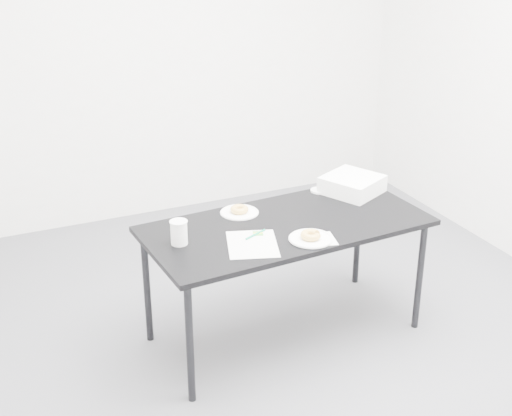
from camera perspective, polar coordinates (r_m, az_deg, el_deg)
name	(u,v)px	position (r m, az deg, el deg)	size (l,w,h in m)	color
floor	(263,344)	(4.02, 0.59, -10.80)	(4.00, 4.00, 0.00)	#4B4B50
wall_back	(146,38)	(5.28, -8.76, 13.32)	(4.00, 0.02, 2.70)	white
table	(286,232)	(3.80, 2.44, -1.94)	(1.55, 0.80, 0.69)	black
scorecard	(252,244)	(3.55, -0.29, -2.91)	(0.24, 0.31, 0.00)	silver
logo_patch	(258,233)	(3.65, 0.16, -2.04)	(0.05, 0.05, 0.00)	green
pen	(255,234)	(3.64, -0.04, -2.12)	(0.01, 0.01, 0.14)	#0B835B
napkin	(319,239)	(3.61, 5.10, -2.52)	(0.16, 0.16, 0.00)	silver
plate_near	(311,239)	(3.61, 4.40, -2.46)	(0.22, 0.22, 0.01)	white
donut_near	(311,235)	(3.60, 4.41, -2.17)	(0.11, 0.11, 0.04)	gold
plate_far	(239,212)	(3.90, -1.34, -0.36)	(0.21, 0.21, 0.01)	white
donut_far	(239,209)	(3.89, -1.34, -0.10)	(0.10, 0.10, 0.03)	gold
coffee_cup	(179,232)	(3.55, -6.18, -1.95)	(0.08, 0.08, 0.13)	white
cup_lid	(318,190)	(4.19, 5.02, 1.41)	(0.09, 0.09, 0.01)	white
bakery_box	(352,184)	(4.19, 7.70, 1.88)	(0.30, 0.30, 0.10)	white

